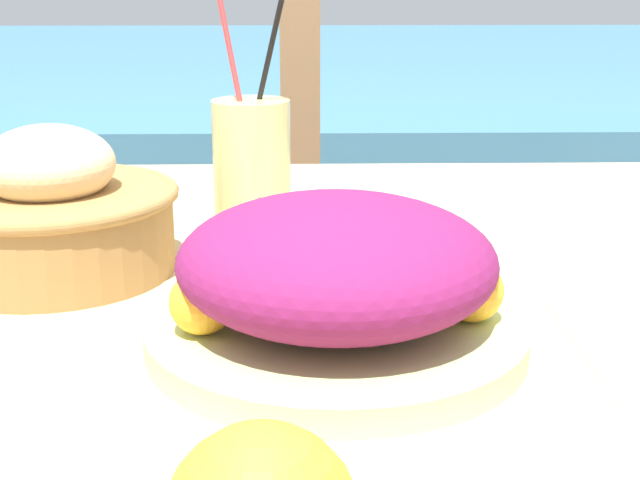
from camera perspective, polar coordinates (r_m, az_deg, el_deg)
The scene contains 7 objects.
patio_table at distance 0.76m, azimuth -1.10°, elevation -9.30°, with size 1.08×0.97×0.70m.
railing_fence at distance 1.61m, azimuth -1.25°, elevation 9.55°, with size 2.80×0.08×1.08m.
sea_backdrop at distance 4.15m, azimuth -1.25°, elevation 7.89°, with size 12.00×4.00×0.57m.
salad_plate at distance 0.57m, azimuth 1.13°, elevation -3.98°, with size 0.29×0.29×0.12m.
drink_glass at distance 0.83m, azimuth -4.34°, elevation 4.34°, with size 0.07×0.08×0.24m.
bread_basket at distance 0.79m, azimuth -16.70°, elevation 1.59°, with size 0.21×0.21×0.13m.
fork at distance 0.64m, azimuth 16.95°, elevation -6.70°, with size 0.02×0.18×0.00m.
Camera 1 is at (-0.00, -0.68, 0.96)m, focal length 50.00 mm.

